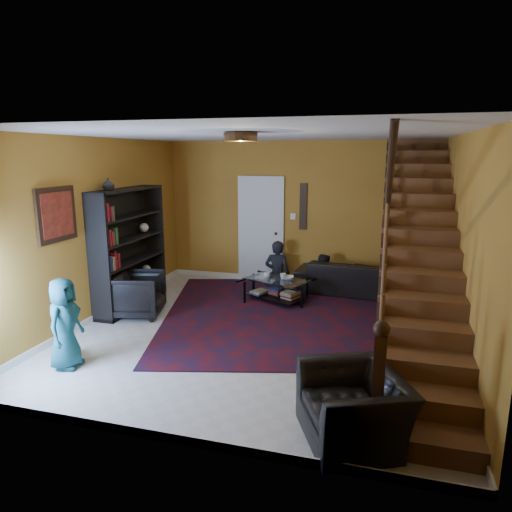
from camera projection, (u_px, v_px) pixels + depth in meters
The scene contains 21 objects.
floor at pixel (258, 332), 6.67m from camera, with size 5.50×5.50×0.00m, color beige.
room at pixel (207, 295), 8.26m from camera, with size 5.50×5.50×5.50m.
staircase at pixel (419, 246), 5.80m from camera, with size 0.95×5.02×3.18m.
bookshelf at pixel (130, 250), 7.65m from camera, with size 0.35×1.80×2.00m.
door at pixel (261, 231), 9.19m from camera, with size 0.82×0.05×2.05m, color silver.
framed_picture at pixel (56, 215), 6.12m from camera, with size 0.04×0.74×0.74m, color maroon.
wall_hanging at pixel (303, 207), 8.85m from camera, with size 0.14×0.03×0.90m, color black.
ceiling_fixture at pixel (241, 137), 5.32m from camera, with size 0.40×0.40×0.10m, color #3F2814.
rug at pixel (278, 314), 7.41m from camera, with size 3.58×4.10×0.02m, color #410B10.
sofa at pixel (354, 278), 8.44m from camera, with size 2.12×0.83×0.62m, color black.
armchair_left at pixel (138, 294), 7.28m from camera, with size 0.76×0.78×0.71m, color black.
armchair_right at pixel (353, 407), 4.11m from camera, with size 0.96×0.84×0.63m, color black.
person_adult_a at pixel (277, 275), 8.89m from camera, with size 0.50×0.33×1.37m, color black.
person_adult_b at pixel (322, 284), 8.69m from camera, with size 0.56×0.44×1.16m, color black.
person_child at pixel (65, 323), 5.47m from camera, with size 0.55×0.36×1.12m, color #18515B.
coffee_table at pixel (277, 289), 8.01m from camera, with size 1.23×1.01×0.41m.
cup_a at pixel (267, 275), 8.07m from camera, with size 0.12×0.12×0.09m, color #999999.
cup_b at pixel (283, 276), 7.98m from camera, with size 0.10×0.10×0.10m, color #999999.
bowl at pixel (288, 278), 7.97m from camera, with size 0.21×0.21×0.05m, color #999999.
vase at pixel (108, 184), 6.94m from camera, with size 0.18×0.18×0.19m, color #999999.
popcorn_bucket at pixel (70, 349), 5.83m from camera, with size 0.15×0.15×0.18m, color red.
Camera 1 is at (1.66, -6.04, 2.54)m, focal length 32.00 mm.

